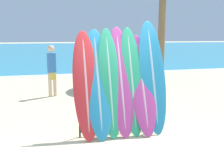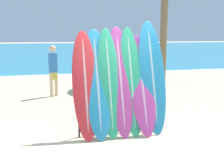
{
  "view_description": "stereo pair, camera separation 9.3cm",
  "coord_description": "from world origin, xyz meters",
  "px_view_note": "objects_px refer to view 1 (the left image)",
  "views": [
    {
      "loc": [
        -1.54,
        -4.99,
        2.16
      ],
      "look_at": [
        0.05,
        1.14,
        0.97
      ],
      "focal_mm": 42.0,
      "sensor_mm": 36.0,
      "label": 1
    },
    {
      "loc": [
        -1.45,
        -5.02,
        2.16
      ],
      "look_at": [
        0.05,
        1.14,
        0.97
      ],
      "focal_mm": 42.0,
      "sensor_mm": 36.0,
      "label": 2
    }
  ],
  "objects_px": {
    "surfboard_slot_4": "(132,81)",
    "person_near_water": "(52,69)",
    "surfboard_slot_1": "(98,83)",
    "surfboard_slot_6": "(153,76)",
    "person_far_left": "(94,65)",
    "surfboard_slot_0": "(86,85)",
    "surfboard_rack": "(121,111)",
    "surfboard_slot_2": "(110,82)",
    "surfboard_slot_5": "(142,84)",
    "surfboard_slot_3": "(121,81)",
    "person_mid_beach": "(117,65)"
  },
  "relations": [
    {
      "from": "surfboard_slot_4",
      "to": "person_near_water",
      "type": "distance_m",
      "value": 4.34
    },
    {
      "from": "surfboard_slot_2",
      "to": "person_near_water",
      "type": "height_order",
      "value": "surfboard_slot_2"
    },
    {
      "from": "surfboard_slot_4",
      "to": "surfboard_slot_2",
      "type": "bearing_deg",
      "value": -178.52
    },
    {
      "from": "surfboard_slot_0",
      "to": "surfboard_rack",
      "type": "bearing_deg",
      "value": -2.7
    },
    {
      "from": "surfboard_slot_5",
      "to": "person_mid_beach",
      "type": "bearing_deg",
      "value": 80.48
    },
    {
      "from": "person_near_water",
      "to": "person_far_left",
      "type": "distance_m",
      "value": 1.93
    },
    {
      "from": "surfboard_slot_2",
      "to": "person_far_left",
      "type": "distance_m",
      "value": 4.99
    },
    {
      "from": "surfboard_slot_0",
      "to": "surfboard_slot_3",
      "type": "distance_m",
      "value": 0.77
    },
    {
      "from": "surfboard_slot_5",
      "to": "person_far_left",
      "type": "xyz_separation_m",
      "value": [
        -0.15,
        4.96,
        -0.1
      ]
    },
    {
      "from": "surfboard_slot_2",
      "to": "person_mid_beach",
      "type": "xyz_separation_m",
      "value": [
        1.63,
        5.26,
        -0.26
      ]
    },
    {
      "from": "surfboard_slot_1",
      "to": "person_near_water",
      "type": "bearing_deg",
      "value": 101.86
    },
    {
      "from": "surfboard_slot_3",
      "to": "surfboard_slot_6",
      "type": "height_order",
      "value": "surfboard_slot_6"
    },
    {
      "from": "surfboard_slot_6",
      "to": "person_near_water",
      "type": "relative_size",
      "value": 1.37
    },
    {
      "from": "surfboard_slot_1",
      "to": "surfboard_slot_6",
      "type": "relative_size",
      "value": 0.92
    },
    {
      "from": "surfboard_slot_3",
      "to": "surfboard_slot_1",
      "type": "bearing_deg",
      "value": -179.25
    },
    {
      "from": "surfboard_slot_3",
      "to": "surfboard_slot_0",
      "type": "bearing_deg",
      "value": -178.67
    },
    {
      "from": "surfboard_slot_0",
      "to": "surfboard_slot_6",
      "type": "height_order",
      "value": "surfboard_slot_6"
    },
    {
      "from": "surfboard_rack",
      "to": "surfboard_slot_4",
      "type": "xyz_separation_m",
      "value": [
        0.26,
        0.05,
        0.66
      ]
    },
    {
      "from": "surfboard_slot_5",
      "to": "surfboard_rack",
      "type": "bearing_deg",
      "value": -176.42
    },
    {
      "from": "surfboard_slot_6",
      "to": "surfboard_slot_4",
      "type": "bearing_deg",
      "value": -177.69
    },
    {
      "from": "person_near_water",
      "to": "surfboard_slot_3",
      "type": "bearing_deg",
      "value": -93.13
    },
    {
      "from": "surfboard_rack",
      "to": "person_far_left",
      "type": "xyz_separation_m",
      "value": [
        0.35,
        4.99,
        0.48
      ]
    },
    {
      "from": "surfboard_slot_2",
      "to": "surfboard_slot_3",
      "type": "distance_m",
      "value": 0.26
    },
    {
      "from": "surfboard_slot_0",
      "to": "surfboard_slot_4",
      "type": "bearing_deg",
      "value": 0.85
    },
    {
      "from": "surfboard_slot_6",
      "to": "surfboard_slot_2",
      "type": "bearing_deg",
      "value": -178.11
    },
    {
      "from": "person_near_water",
      "to": "surfboard_slot_4",
      "type": "bearing_deg",
      "value": -90.04
    },
    {
      "from": "surfboard_slot_1",
      "to": "surfboard_slot_3",
      "type": "distance_m",
      "value": 0.51
    },
    {
      "from": "surfboard_slot_4",
      "to": "surfboard_slot_5",
      "type": "distance_m",
      "value": 0.26
    },
    {
      "from": "surfboard_rack",
      "to": "person_mid_beach",
      "type": "distance_m",
      "value": 5.49
    },
    {
      "from": "surfboard_slot_3",
      "to": "surfboard_slot_2",
      "type": "bearing_deg",
      "value": -176.44
    },
    {
      "from": "surfboard_slot_5",
      "to": "surfboard_slot_6",
      "type": "relative_size",
      "value": 0.87
    },
    {
      "from": "surfboard_slot_1",
      "to": "surfboard_slot_4",
      "type": "relative_size",
      "value": 0.98
    },
    {
      "from": "surfboard_slot_2",
      "to": "person_mid_beach",
      "type": "height_order",
      "value": "surfboard_slot_2"
    },
    {
      "from": "surfboard_slot_3",
      "to": "surfboard_slot_5",
      "type": "relative_size",
      "value": 1.09
    },
    {
      "from": "surfboard_slot_0",
      "to": "surfboard_slot_4",
      "type": "distance_m",
      "value": 1.02
    },
    {
      "from": "surfboard_rack",
      "to": "surfboard_slot_6",
      "type": "relative_size",
      "value": 0.75
    },
    {
      "from": "surfboard_slot_1",
      "to": "surfboard_slot_4",
      "type": "bearing_deg",
      "value": 0.29
    },
    {
      "from": "surfboard_slot_4",
      "to": "surfboard_slot_5",
      "type": "relative_size",
      "value": 1.08
    },
    {
      "from": "surfboard_slot_0",
      "to": "person_mid_beach",
      "type": "height_order",
      "value": "surfboard_slot_0"
    },
    {
      "from": "surfboard_rack",
      "to": "surfboard_slot_4",
      "type": "height_order",
      "value": "surfboard_slot_4"
    },
    {
      "from": "surfboard_slot_1",
      "to": "person_far_left",
      "type": "xyz_separation_m",
      "value": [
        0.85,
        4.94,
        -0.17
      ]
    },
    {
      "from": "person_near_water",
      "to": "surfboard_slot_2",
      "type": "bearing_deg",
      "value": -96.52
    },
    {
      "from": "surfboard_slot_2",
      "to": "surfboard_slot_5",
      "type": "distance_m",
      "value": 0.75
    },
    {
      "from": "surfboard_slot_0",
      "to": "person_far_left",
      "type": "height_order",
      "value": "surfboard_slot_0"
    },
    {
      "from": "surfboard_slot_6",
      "to": "surfboard_slot_1",
      "type": "bearing_deg",
      "value": -178.91
    },
    {
      "from": "surfboard_slot_4",
      "to": "surfboard_slot_6",
      "type": "relative_size",
      "value": 0.94
    },
    {
      "from": "surfboard_slot_5",
      "to": "person_mid_beach",
      "type": "relative_size",
      "value": 1.31
    },
    {
      "from": "surfboard_slot_0",
      "to": "surfboard_slot_1",
      "type": "relative_size",
      "value": 0.98
    },
    {
      "from": "surfboard_slot_5",
      "to": "surfboard_slot_6",
      "type": "xyz_separation_m",
      "value": [
        0.26,
        0.04,
        0.16
      ]
    },
    {
      "from": "surfboard_slot_2",
      "to": "person_mid_beach",
      "type": "relative_size",
      "value": 1.41
    }
  ]
}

